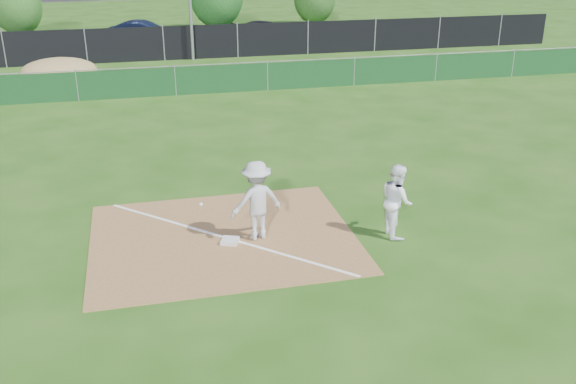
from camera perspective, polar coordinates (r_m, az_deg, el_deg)
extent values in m
plane|color=#1F470F|center=(23.33, -8.95, 5.62)|extent=(90.00, 90.00, 0.00)
cube|color=brown|center=(14.96, -5.79, -4.04)|extent=(6.00, 5.00, 0.02)
cube|color=white|center=(14.95, -5.79, -3.99)|extent=(5.01, 5.01, 0.01)
cube|color=#0E3315|center=(28.01, -9.98, 9.66)|extent=(44.00, 0.05, 1.20)
ellipsoid|color=olive|center=(31.56, -19.68, 10.10)|extent=(3.38, 2.60, 1.17)
cube|color=black|center=(35.80, -10.99, 12.83)|extent=(46.00, 0.04, 1.80)
cube|color=black|center=(40.87, -11.32, 12.69)|extent=(46.00, 9.00, 0.01)
cube|color=silver|center=(14.67, -5.18, -4.34)|extent=(0.50, 0.50, 0.08)
imported|color=silver|center=(14.49, -2.80, -0.76)|extent=(1.32, 0.93, 1.86)
sphere|color=white|center=(14.04, -7.74, -1.09)|extent=(0.08, 0.08, 0.08)
imported|color=white|center=(14.90, 9.64, -0.73)|extent=(0.69, 0.87, 1.73)
imported|color=#B8BBC0|center=(39.66, -21.88, 12.28)|extent=(4.20, 2.13, 1.37)
imported|color=black|center=(41.00, -12.73, 13.63)|extent=(4.55, 2.61, 1.42)
imported|color=black|center=(41.62, -1.99, 14.14)|extent=(4.59, 3.12, 1.23)
cylinder|color=#382316|center=(46.64, -22.70, 13.25)|extent=(0.24, 0.24, 1.04)
ellipsoid|color=#1F4F16|center=(46.47, -22.96, 14.92)|extent=(3.11, 3.11, 3.58)
cylinder|color=#382316|center=(46.55, -6.28, 14.89)|extent=(0.24, 0.24, 1.22)
cylinder|color=#382316|center=(48.73, 2.36, 15.21)|extent=(0.24, 0.24, 1.00)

